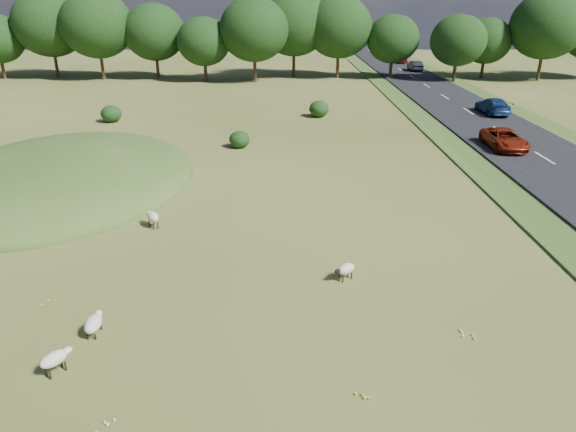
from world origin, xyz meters
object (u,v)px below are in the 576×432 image
Objects in this scene: sheep_3 at (152,217)px; car_0 at (415,66)px; sheep_2 at (345,269)px; sheep_0 at (94,323)px; sheep_1 at (55,359)px; car_3 at (505,139)px; car_2 at (401,59)px; car_1 at (493,106)px.

sheep_3 is 63.45m from car_0.
sheep_2 is at bearing 74.33° from car_0.
car_0 is at bearing -20.86° from sheep_0.
sheep_1 is at bearing 68.46° from car_0.
sheep_1 is 10.78m from sheep_3.
sheep_0 is 1.14× the size of sheep_1.
car_3 is at bearing 85.07° from car_0.
car_3 is at bearing -6.51° from sheep_1.
car_2 is at bearing 86.00° from car_3.
car_2 is (26.59, 67.91, 0.31)m from sheep_3.
sheep_1 is at bearing 53.68° from car_1.
car_3 is (-3.80, -12.38, -0.05)m from car_1.
sheep_0 is 81.16m from car_2.
car_1 reaches higher than sheep_1.
sheep_0 is at bearing -15.39° from sheep_2.
car_0 reaches higher than sheep_1.
sheep_3 is at bearing 65.22° from car_0.
sheep_3 is at bearing -67.54° from sheep_2.
car_0 is at bearing 85.07° from car_3.
sheep_1 is 0.20× the size of car_1.
sheep_0 is 0.27× the size of car_0.
car_1 is at bearing 90.00° from car_2.
sheep_3 is 0.25× the size of car_0.
sheep_3 is 0.22× the size of car_3.
sheep_0 is at bearing 70.93° from car_2.
car_3 is at bearing -44.54° from sheep_0.
sheep_3 is 0.22× the size of car_1.
sheep_3 is at bearing 44.29° from car_1.
car_0 is at bearing 15.57° from sheep_1.
car_0 is 1.04× the size of car_2.
sheep_1 is 0.23× the size of car_0.
sheep_3 is 72.93m from car_2.
sheep_1 is at bearing 167.27° from sheep_0.
sheep_1 is at bearing 142.10° from sheep_3.
car_2 is (17.63, 73.17, 0.37)m from sheep_2.
sheep_1 reaches higher than sheep_2.
car_1 is (26.99, 36.72, 0.46)m from sheep_1.
sheep_2 is 0.19× the size of car_1.
sheep_1 is 0.21× the size of car_3.
car_3 reaches higher than sheep_3.
car_3 reaches higher than car_2.
car_2 is at bearing 18.18° from sheep_1.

